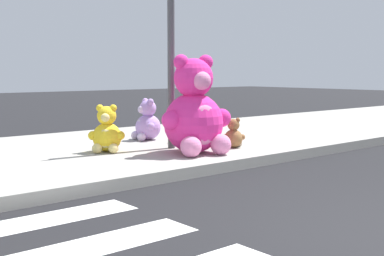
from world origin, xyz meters
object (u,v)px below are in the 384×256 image
object	(u,v)px
plush_pink_large	(195,114)
plush_brown	(233,136)
sign_pole	(171,37)
plush_lavender	(147,123)
plush_red	(190,127)
plush_yellow	(107,133)

from	to	relation	value
plush_pink_large	plush_brown	size ratio (longest dim) A/B	3.03
sign_pole	plush_brown	xyz separation A→B (m)	(0.77, -0.58, -1.51)
sign_pole	plush_pink_large	xyz separation A→B (m)	(-0.03, -0.59, -1.13)
sign_pole	plush_lavender	bearing A→B (deg)	75.24
plush_pink_large	plush_red	bearing A→B (deg)	53.71
plush_red	plush_yellow	world-z (taller)	plush_yellow
sign_pole	plush_yellow	distance (m)	1.74
plush_brown	plush_lavender	distance (m)	1.70
plush_brown	plush_pink_large	bearing A→B (deg)	-179.06
plush_pink_large	plush_lavender	size ratio (longest dim) A/B	1.98
plush_red	plush_pink_large	bearing A→B (deg)	-126.29
plush_brown	plush_lavender	bearing A→B (deg)	107.11
sign_pole	plush_yellow	bearing A→B (deg)	160.69
plush_brown	plush_yellow	world-z (taller)	plush_yellow
plush_pink_large	plush_brown	xyz separation A→B (m)	(0.80, 0.01, -0.38)
sign_pole	plush_yellow	xyz separation A→B (m)	(-0.95, 0.33, -1.42)
plush_pink_large	plush_red	distance (m)	1.18
plush_pink_large	plush_lavender	world-z (taller)	plush_pink_large
sign_pole	plush_red	world-z (taller)	sign_pole
plush_red	plush_brown	distance (m)	0.92
plush_brown	plush_lavender	xyz separation A→B (m)	(-0.50, 1.62, 0.10)
plush_red	plush_lavender	bearing A→B (deg)	117.22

